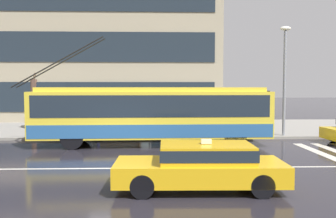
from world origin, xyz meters
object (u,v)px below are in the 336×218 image
Objects in this scene: pedestrian_walking_past at (97,105)px; street_lamp at (285,70)px; pedestrian_at_shelter at (139,106)px; trolleybus at (152,113)px; street_tree_bare at (34,101)px; taxi_oncoming_near at (202,164)px; pedestrian_approaching_curb at (174,117)px; bus_shelter at (120,100)px.

street_lamp is at bearing -5.83° from pedestrian_walking_past.
pedestrian_at_shelter is 0.96× the size of pedestrian_walking_past.
trolleybus is 6.19× the size of pedestrian_walking_past.
pedestrian_at_shelter is 0.32× the size of street_lamp.
trolleybus is 3.41× the size of street_tree_bare.
street_tree_bare reaches higher than taxi_oncoming_near.
pedestrian_walking_past is at bearing -154.82° from pedestrian_at_shelter.
street_lamp is (5.79, 9.80, 3.01)m from taxi_oncoming_near.
trolleybus is 8.94m from street_tree_bare.
pedestrian_walking_past is at bearing -23.89° from street_tree_bare.
pedestrian_walking_past is 4.62m from street_tree_bare.
pedestrian_walking_past is at bearing 171.96° from pedestrian_approaching_curb.
bus_shelter is 1.94× the size of pedestrian_walking_past.
pedestrian_approaching_curb is at bearing 175.78° from street_lamp.
pedestrian_approaching_curb is (2.02, -1.72, -0.58)m from pedestrian_at_shelter.
bus_shelter reaches higher than taxi_oncoming_near.
trolleybus is 2.63× the size of taxi_oncoming_near.
street_tree_bare is (-7.37, 5.04, 0.39)m from trolleybus.
street_lamp is 1.67× the size of street_tree_bare.
street_tree_bare is at bearing 167.14° from bus_shelter.
street_lamp reaches higher than taxi_oncoming_near.
taxi_oncoming_near is at bearing -55.28° from street_tree_bare.
street_lamp reaches higher than pedestrian_walking_past.
pedestrian_approaching_curb is 0.83× the size of pedestrian_walking_past.
street_lamp reaches higher than street_tree_bare.
pedestrian_at_shelter is 8.58m from street_lamp.
taxi_oncoming_near is 0.78× the size of street_lamp.
pedestrian_at_shelter is at bearing -6.68° from street_tree_bare.
pedestrian_at_shelter reaches higher than taxi_oncoming_near.
bus_shelter is 1.42m from pedestrian_walking_past.
bus_shelter is (-1.91, 3.79, 0.49)m from trolleybus.
trolleybus reaches higher than taxi_oncoming_near.
street_lamp reaches higher than trolleybus.
bus_shelter is 0.64× the size of street_lamp.
pedestrian_approaching_curb is at bearing -40.28° from pedestrian_at_shelter.
pedestrian_at_shelter reaches higher than pedestrian_approaching_curb.
pedestrian_at_shelter is (-0.82, 4.27, 0.14)m from trolleybus.
street_tree_bare is at bearing 156.11° from pedestrian_walking_past.
trolleybus is 7.87m from taxi_oncoming_near.
street_tree_bare is (-8.82, 12.72, 1.23)m from taxi_oncoming_near.
pedestrian_walking_past is (-4.36, 0.62, 0.65)m from pedestrian_approaching_curb.
street_tree_bare is at bearing 173.32° from pedestrian_at_shelter.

